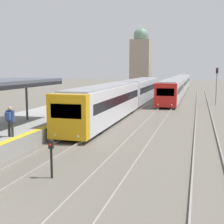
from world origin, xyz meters
name	(u,v)px	position (x,y,z in m)	size (l,w,h in m)	color
person_on_platform	(10,119)	(-2.16, 8.47, 1.90)	(0.40, 0.40, 1.66)	#2D2D33
train_near	(127,94)	(0.00, 27.80, 1.76)	(2.59, 33.49, 3.19)	gold
train_far	(179,84)	(4.13, 52.66, 1.71)	(2.53, 47.56, 3.07)	red
signal_post_near	(51,155)	(1.78, 5.44, 1.03)	(0.20, 0.21, 1.65)	black
signal_mast_far	(217,81)	(9.87, 35.57, 2.97)	(0.28, 0.29, 4.69)	gray
distant_domed_building	(141,61)	(-4.20, 59.34, 6.16)	(4.04, 4.04, 12.91)	gray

